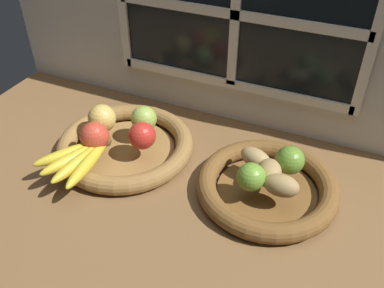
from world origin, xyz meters
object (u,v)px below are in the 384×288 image
(apple_red_right, at_px, (142,136))
(banana_bunch_front, at_px, (79,158))
(lime_near, at_px, (251,177))
(potato_oblong, at_px, (256,158))
(potato_small, at_px, (281,185))
(lime_far, at_px, (290,160))
(fruit_bowl_left, at_px, (125,146))
(fruit_bowl_right, at_px, (267,187))
(apple_green_back, at_px, (144,119))
(potato_back, at_px, (285,160))
(potato_large, at_px, (269,171))
(apple_golden_left, at_px, (102,118))
(apple_red_front, at_px, (94,136))

(apple_red_right, bearing_deg, banana_bunch_front, -132.66)
(apple_red_right, distance_m, lime_near, 0.29)
(potato_oblong, bearing_deg, apple_red_right, -170.93)
(potato_small, bearing_deg, lime_far, 91.49)
(fruit_bowl_left, bearing_deg, fruit_bowl_right, -0.00)
(apple_green_back, height_order, potato_small, apple_green_back)
(potato_small, bearing_deg, fruit_bowl_left, 174.97)
(banana_bunch_front, relative_size, lime_near, 3.05)
(potato_oblong, bearing_deg, potato_small, -41.42)
(apple_green_back, xyz_separation_m, potato_oblong, (0.31, -0.02, -0.01))
(potato_small, bearing_deg, potato_back, 98.97)
(apple_green_back, bearing_deg, potato_large, -8.87)
(apple_red_right, relative_size, apple_golden_left, 0.94)
(fruit_bowl_left, xyz_separation_m, lime_far, (0.41, 0.04, 0.06))
(apple_red_front, height_order, lime_near, apple_red_front)
(fruit_bowl_right, height_order, apple_red_front, apple_red_front)
(potato_small, relative_size, potato_large, 1.11)
(fruit_bowl_left, distance_m, apple_green_back, 0.08)
(fruit_bowl_left, height_order, lime_far, lime_far)
(apple_red_right, distance_m, potato_back, 0.34)
(fruit_bowl_right, bearing_deg, apple_red_right, -177.80)
(apple_golden_left, xyz_separation_m, potato_small, (0.48, -0.05, -0.01))
(apple_golden_left, bearing_deg, fruit_bowl_left, -7.70)
(lime_near, bearing_deg, apple_red_right, 173.65)
(fruit_bowl_left, bearing_deg, lime_far, 6.12)
(banana_bunch_front, bearing_deg, fruit_bowl_left, 70.47)
(apple_green_back, relative_size, banana_bunch_front, 0.35)
(apple_red_front, height_order, potato_oblong, apple_red_front)
(fruit_bowl_right, height_order, apple_red_right, apple_red_right)
(banana_bunch_front, relative_size, potato_large, 2.77)
(apple_red_front, bearing_deg, banana_bunch_front, -92.26)
(fruit_bowl_left, height_order, fruit_bowl_right, same)
(apple_green_back, distance_m, lime_near, 0.33)
(apple_red_right, relative_size, lime_near, 1.08)
(apple_red_right, height_order, potato_small, apple_red_right)
(apple_green_back, relative_size, apple_golden_left, 0.92)
(apple_red_front, distance_m, apple_green_back, 0.14)
(fruit_bowl_right, bearing_deg, banana_bunch_front, -163.26)
(potato_back, xyz_separation_m, potato_large, (-0.02, -0.05, -0.00))
(lime_near, bearing_deg, apple_green_back, 162.84)
(fruit_bowl_left, relative_size, apple_red_right, 5.16)
(banana_bunch_front, height_order, potato_large, potato_large)
(fruit_bowl_right, height_order, potato_large, potato_large)
(apple_golden_left, bearing_deg, lime_far, 4.15)
(fruit_bowl_right, relative_size, banana_bunch_front, 1.68)
(banana_bunch_front, distance_m, potato_large, 0.44)
(fruit_bowl_left, xyz_separation_m, potato_back, (0.40, 0.05, 0.05))
(banana_bunch_front, distance_m, lime_near, 0.40)
(fruit_bowl_right, xyz_separation_m, apple_golden_left, (-0.44, 0.01, 0.06))
(apple_golden_left, height_order, lime_far, apple_golden_left)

